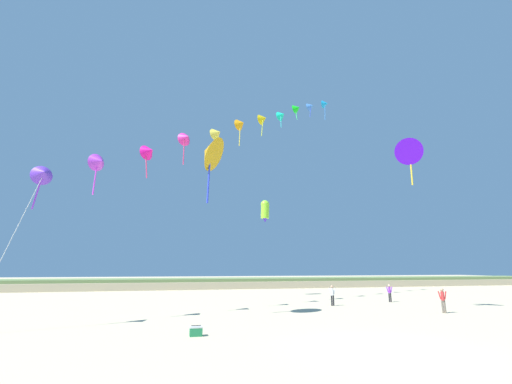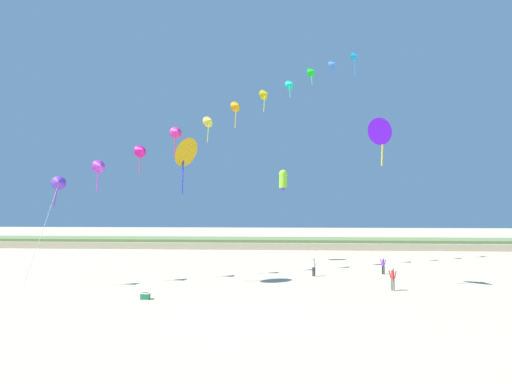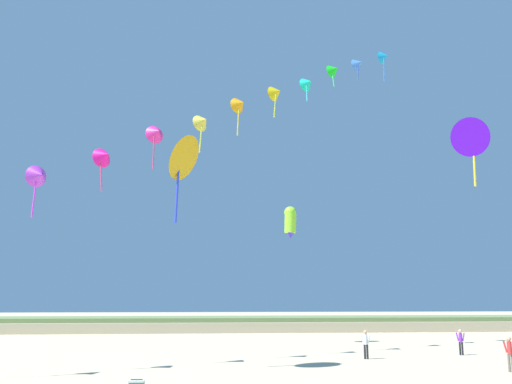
# 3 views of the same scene
# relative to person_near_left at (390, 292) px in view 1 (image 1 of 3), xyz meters

# --- Properties ---
(ground_plane) EXTENTS (240.00, 240.00, 0.00)m
(ground_plane) POSITION_rel_person_near_left_xyz_m (-11.54, -16.10, -0.89)
(ground_plane) COLOR beige
(dune_ridge) EXTENTS (120.00, 9.17, 1.46)m
(dune_ridge) POSITION_rel_person_near_left_xyz_m (-11.54, 26.51, -0.17)
(dune_ridge) COLOR #BFAE8B
(dune_ridge) RESTS_ON ground
(person_near_left) EXTENTS (0.52, 0.29, 1.54)m
(person_near_left) POSITION_rel_person_near_left_xyz_m (0.00, 0.00, 0.00)
(person_near_left) COLOR black
(person_near_left) RESTS_ON ground
(person_near_right) EXTENTS (0.57, 0.22, 1.62)m
(person_near_right) POSITION_rel_person_near_left_xyz_m (-6.48, -1.60, 0.04)
(person_near_right) COLOR black
(person_near_right) RESTS_ON ground
(person_mid_center) EXTENTS (0.56, 0.29, 1.65)m
(person_mid_center) POSITION_rel_person_near_left_xyz_m (-1.21, -7.70, 0.06)
(person_mid_center) COLOR #726656
(person_mid_center) RESTS_ON ground
(kite_banner_string) EXTENTS (28.80, 20.11, 25.09)m
(kite_banner_string) POSITION_rel_person_near_left_xyz_m (-13.62, 1.20, 15.34)
(kite_banner_string) COLOR #6433C8
(large_kite_low_lead) EXTENTS (2.41, 2.46, 3.92)m
(large_kite_low_lead) POSITION_rel_person_near_left_xyz_m (-1.44, -6.19, 11.21)
(large_kite_low_lead) COLOR #500CD4
(large_kite_mid_trail) EXTENTS (2.68, 2.99, 4.83)m
(large_kite_mid_trail) POSITION_rel_person_near_left_xyz_m (-17.33, -5.97, 9.84)
(large_kite_mid_trail) COLOR #D5990D
(large_kite_high_solo) EXTENTS (1.36, 1.36, 2.58)m
(large_kite_high_solo) POSITION_rel_person_near_left_xyz_m (-9.18, 9.09, 8.61)
(large_kite_high_solo) COLOR #97EC2E
(beach_cooler) EXTENTS (0.58, 0.41, 0.46)m
(beach_cooler) POSITION_rel_person_near_left_xyz_m (-18.29, -11.74, -0.68)
(beach_cooler) COLOR #23844C
(beach_cooler) RESTS_ON ground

